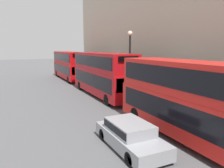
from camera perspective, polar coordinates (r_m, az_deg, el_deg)
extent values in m
cube|color=red|center=(12.11, 20.94, -7.86)|extent=(2.55, 11.04, 2.09)
cube|color=red|center=(11.70, 21.49, 1.16)|extent=(2.50, 10.82, 1.74)
cube|color=black|center=(12.04, 21.01, -6.72)|extent=(2.59, 10.16, 1.17)
cube|color=black|center=(11.69, 21.51, 1.58)|extent=(2.59, 10.16, 1.05)
cylinder|color=black|center=(14.61, 6.34, -8.02)|extent=(0.30, 1.00, 1.00)
cylinder|color=black|center=(15.86, 13.34, -6.82)|extent=(0.30, 1.00, 1.00)
cube|color=#A80F14|center=(22.36, -2.65, 0.71)|extent=(2.55, 11.04, 2.27)
cube|color=#A80F14|center=(22.15, -2.69, 5.86)|extent=(2.50, 10.82, 1.75)
cube|color=black|center=(22.32, -2.66, 1.41)|extent=(2.59, 10.16, 1.27)
cube|color=black|center=(22.15, -2.69, 6.09)|extent=(2.59, 10.16, 1.05)
cube|color=black|center=(17.41, 4.29, -0.27)|extent=(2.17, 0.06, 1.14)
cube|color=black|center=(17.19, 4.38, 6.58)|extent=(1.78, 0.06, 0.42)
cylinder|color=black|center=(18.58, -1.19, -4.17)|extent=(0.30, 1.00, 1.00)
cylinder|color=black|center=(19.58, 4.85, -3.50)|extent=(0.30, 1.00, 1.00)
cylinder|color=black|center=(25.80, -8.30, -0.43)|extent=(0.30, 1.00, 1.00)
cylinder|color=black|center=(26.52, -3.64, -0.08)|extent=(0.30, 1.00, 1.00)
cube|color=#B20C0F|center=(35.03, -11.11, 3.57)|extent=(2.55, 11.41, 2.12)
cube|color=#B20C0F|center=(34.89, -11.22, 6.78)|extent=(2.50, 11.18, 1.81)
cube|color=black|center=(35.01, -11.13, 3.99)|extent=(2.59, 10.50, 1.19)
cube|color=black|center=(34.89, -11.22, 6.93)|extent=(2.59, 10.50, 1.08)
cube|color=black|center=(29.54, -8.43, 3.42)|extent=(2.17, 0.06, 1.06)
cube|color=black|center=(29.40, -8.53, 7.46)|extent=(1.78, 0.06, 0.43)
cylinder|color=black|center=(30.92, -11.21, 1.11)|extent=(0.30, 1.00, 1.00)
cylinder|color=black|center=(31.53, -7.24, 1.37)|extent=(0.30, 1.00, 1.00)
cylinder|color=black|center=(38.87, -14.17, 2.67)|extent=(0.30, 1.00, 1.00)
cylinder|color=black|center=(39.36, -10.95, 2.87)|extent=(0.30, 1.00, 1.00)
cube|color=gray|center=(10.97, 4.78, -14.11)|extent=(1.85, 4.47, 0.62)
cube|color=gray|center=(10.84, 4.52, -11.11)|extent=(1.63, 2.46, 0.53)
cube|color=black|center=(10.83, 4.52, -10.98)|extent=(1.67, 2.33, 0.34)
cylinder|color=black|center=(9.56, 4.80, -18.99)|extent=(0.22, 0.64, 0.64)
cylinder|color=black|center=(10.39, 12.98, -16.76)|extent=(0.22, 0.64, 0.64)
cylinder|color=black|center=(11.88, -2.29, -13.08)|extent=(0.22, 0.64, 0.64)
cylinder|color=black|center=(12.55, 4.74, -11.83)|extent=(0.22, 0.64, 0.64)
cylinder|color=black|center=(20.74, 4.63, 4.20)|extent=(0.18, 0.18, 5.98)
sphere|color=beige|center=(20.70, 4.75, 13.08)|extent=(0.44, 0.44, 0.44)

